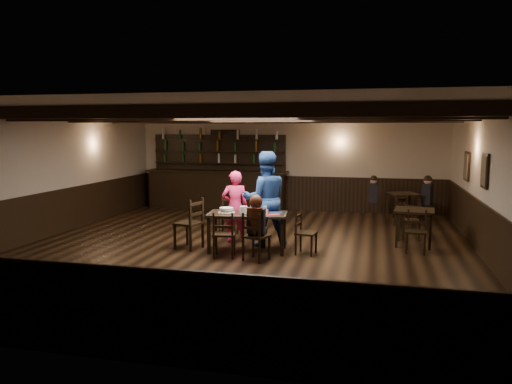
% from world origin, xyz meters
% --- Properties ---
extents(ground, '(10.00, 10.00, 0.00)m').
position_xyz_m(ground, '(0.00, 0.00, 0.00)').
color(ground, black).
rests_on(ground, ground).
extents(room_shell, '(9.02, 10.02, 2.71)m').
position_xyz_m(room_shell, '(0.01, 0.04, 1.75)').
color(room_shell, '#BFB29E').
rests_on(room_shell, ground).
extents(dining_table, '(1.59, 0.93, 0.75)m').
position_xyz_m(dining_table, '(0.13, -0.19, 0.67)').
color(dining_table, black).
rests_on(dining_table, ground).
extents(chair_near_left, '(0.46, 0.44, 0.86)m').
position_xyz_m(chair_near_left, '(-0.17, -0.80, 0.50)').
color(chair_near_left, black).
rests_on(chair_near_left, ground).
extents(chair_near_right, '(0.52, 0.50, 0.88)m').
position_xyz_m(chair_near_right, '(0.43, -0.89, 0.51)').
color(chair_near_right, black).
rests_on(chair_near_right, ground).
extents(chair_end_left, '(0.56, 0.58, 1.02)m').
position_xyz_m(chair_end_left, '(-0.98, -0.27, 0.59)').
color(chair_end_left, black).
rests_on(chair_end_left, ground).
extents(chair_end_right, '(0.41, 0.43, 0.81)m').
position_xyz_m(chair_end_right, '(1.20, -0.15, 0.47)').
color(chair_end_right, black).
rests_on(chair_end_right, ground).
extents(chair_far_pushed, '(0.43, 0.41, 0.86)m').
position_xyz_m(chair_far_pushed, '(-0.65, 1.19, 0.50)').
color(chair_far_pushed, black).
rests_on(chair_far_pushed, ground).
extents(woman_pink, '(0.64, 0.52, 1.51)m').
position_xyz_m(woman_pink, '(-0.33, 0.52, 0.75)').
color(woman_pink, '#FF3451').
rests_on(woman_pink, ground).
extents(man_blue, '(1.14, 1.02, 1.92)m').
position_xyz_m(man_blue, '(0.35, 0.37, 0.96)').
color(man_blue, navy).
rests_on(man_blue, ground).
extents(seated_person, '(0.31, 0.47, 0.76)m').
position_xyz_m(seated_person, '(0.45, -0.83, 0.80)').
color(seated_person, black).
rests_on(seated_person, ground).
extents(cake, '(0.33, 0.33, 0.10)m').
position_xyz_m(cake, '(-0.28, -0.24, 0.80)').
color(cake, white).
rests_on(cake, dining_table).
extents(plate_stack_a, '(0.15, 0.15, 0.14)m').
position_xyz_m(plate_stack_a, '(0.06, -0.24, 0.82)').
color(plate_stack_a, white).
rests_on(plate_stack_a, dining_table).
extents(plate_stack_b, '(0.19, 0.19, 0.23)m').
position_xyz_m(plate_stack_b, '(0.26, -0.11, 0.87)').
color(plate_stack_b, white).
rests_on(plate_stack_b, dining_table).
extents(tea_light, '(0.06, 0.06, 0.06)m').
position_xyz_m(tea_light, '(0.20, -0.06, 0.78)').
color(tea_light, '#A5A8AD').
rests_on(tea_light, dining_table).
extents(salt_shaker, '(0.04, 0.04, 0.09)m').
position_xyz_m(salt_shaker, '(0.53, -0.26, 0.80)').
color(salt_shaker, silver).
rests_on(salt_shaker, dining_table).
extents(pepper_shaker, '(0.03, 0.03, 0.08)m').
position_xyz_m(pepper_shaker, '(0.54, -0.19, 0.79)').
color(pepper_shaker, '#A5A8AD').
rests_on(pepper_shaker, dining_table).
extents(drink_glass, '(0.08, 0.08, 0.12)m').
position_xyz_m(drink_glass, '(0.44, -0.01, 0.81)').
color(drink_glass, silver).
rests_on(drink_glass, dining_table).
extents(menu_red, '(0.32, 0.29, 0.00)m').
position_xyz_m(menu_red, '(0.63, -0.25, 0.75)').
color(menu_red, maroon).
rests_on(menu_red, dining_table).
extents(menu_blue, '(0.32, 0.26, 0.00)m').
position_xyz_m(menu_blue, '(0.64, -0.01, 0.75)').
color(menu_blue, navy).
rests_on(menu_blue, dining_table).
extents(bar_counter, '(4.26, 0.70, 2.20)m').
position_xyz_m(bar_counter, '(-2.08, 4.72, 0.73)').
color(bar_counter, black).
rests_on(bar_counter, ground).
extents(back_table_a, '(0.84, 0.84, 0.75)m').
position_xyz_m(back_table_a, '(3.30, 1.06, 0.65)').
color(back_table_a, black).
rests_on(back_table_a, ground).
extents(back_table_b, '(0.91, 0.91, 0.75)m').
position_xyz_m(back_table_b, '(3.20, 3.70, 0.64)').
color(back_table_b, black).
rests_on(back_table_b, ground).
extents(bg_patron_left, '(0.22, 0.35, 0.70)m').
position_xyz_m(bg_patron_left, '(2.47, 3.89, 0.81)').
color(bg_patron_left, black).
rests_on(bg_patron_left, ground).
extents(bg_patron_right, '(0.32, 0.41, 0.74)m').
position_xyz_m(bg_patron_right, '(3.80, 3.80, 0.83)').
color(bg_patron_right, black).
rests_on(bg_patron_right, ground).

